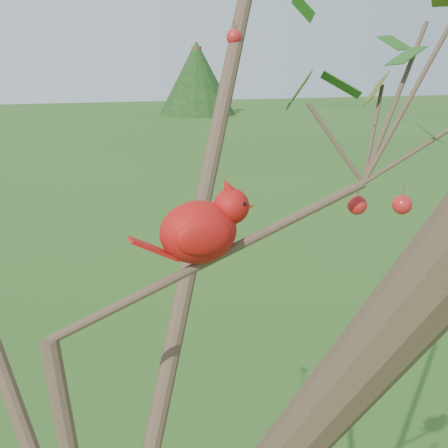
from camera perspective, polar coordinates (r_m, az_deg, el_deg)
crabapple_tree at (r=0.88m, az=-12.83°, el=-4.28°), size 2.35×2.05×2.95m
cardinal at (r=1.02m, az=-2.19°, el=-0.45°), size 0.24×0.12×0.17m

